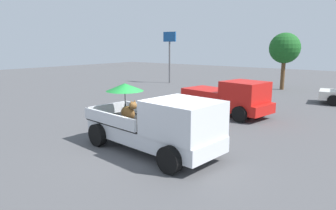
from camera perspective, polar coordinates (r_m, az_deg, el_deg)
The scene contains 5 objects.
ground_plane at distance 10.51m, azimuth -3.10°, elevation -8.49°, with size 80.00×80.00×0.00m, color #4C4C4F.
pickup_truck_main at distance 9.95m, azimuth -1.54°, elevation -3.73°, with size 5.20×2.64×2.18m.
pickup_truck_red at distance 15.93m, azimuth 11.26°, elevation 1.36°, with size 5.04×2.81×1.80m.
motel_sign at distance 28.78m, azimuth 0.30°, elevation 10.88°, with size 1.40×0.16×4.77m.
tree_by_lot at distance 26.06m, azimuth 21.15°, elevation 9.91°, with size 2.41×2.41×4.53m.
Camera 1 is at (6.49, -7.47, 3.54)m, focal length 32.31 mm.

